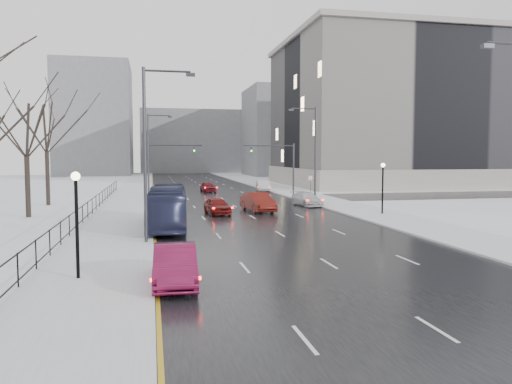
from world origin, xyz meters
TOP-DOWN VIEW (x-y plane):
  - road at (0.00, 60.00)m, footprint 16.00×150.00m
  - cross_road at (0.00, 48.00)m, footprint 130.00×10.00m
  - sidewalk_left at (-10.50, 60.00)m, footprint 5.00×150.00m
  - sidewalk_right at (10.50, 60.00)m, footprint 5.00×150.00m
  - park_strip at (-20.00, 60.00)m, footprint 14.00×150.00m
  - tree_park_d at (-17.80, 34.00)m, footprint 8.75×8.75m
  - tree_park_e at (-18.20, 44.00)m, footprint 9.45×9.45m
  - iron_fence at (-13.00, 30.00)m, footprint 0.06×70.00m
  - streetlight_r_mid at (8.17, 40.00)m, footprint 2.95×0.25m
  - streetlight_l_near at (-8.17, 20.00)m, footprint 2.95×0.25m
  - streetlight_l_far at (-8.17, 52.00)m, footprint 2.95×0.25m
  - lamppost_l at (-11.00, 12.00)m, footprint 0.36×0.36m
  - lamppost_r_mid at (11.00, 30.00)m, footprint 0.36×0.36m
  - mast_signal_right at (7.33, 48.00)m, footprint 6.10×0.33m
  - mast_signal_left at (-7.33, 48.00)m, footprint 6.10×0.33m
  - no_uturn_sign at (9.20, 44.00)m, footprint 0.60×0.06m
  - civic_building at (35.00, 72.00)m, footprint 41.00×31.00m
  - bldg_far_right at (28.00, 115.00)m, footprint 24.00×20.00m
  - bldg_far_left at (-22.00, 125.00)m, footprint 18.00×22.00m
  - bldg_far_center at (4.00, 140.00)m, footprint 30.00×18.00m
  - sedan_left_near at (-7.20, 10.63)m, footprint 1.81×4.75m
  - bus at (-7.00, 26.11)m, footprint 3.05×10.67m
  - sedan_center_near at (-2.58, 33.49)m, footprint 2.18×4.41m
  - sedan_right_near at (1.25, 34.72)m, footprint 2.50×5.42m
  - sedan_right_far at (7.10, 38.64)m, footprint 2.50×4.89m
  - sedan_center_far at (-0.50, 59.30)m, footprint 2.06×4.32m
  - sedan_right_distant at (7.20, 59.20)m, footprint 2.20×4.80m

SIDE VIEW (x-z plane):
  - tree_park_d at x=-17.80m, z-range -6.25..6.25m
  - tree_park_e at x=-18.20m, z-range -6.75..6.75m
  - road at x=0.00m, z-range 0.00..0.04m
  - cross_road at x=0.00m, z-range 0.00..0.04m
  - park_strip at x=-20.00m, z-range 0.00..0.12m
  - sidewalk_left at x=-10.50m, z-range 0.00..0.16m
  - sidewalk_right at x=10.50m, z-range 0.00..0.16m
  - sedan_right_far at x=7.10m, z-range 0.04..1.40m
  - sedan_center_far at x=-0.50m, z-range 0.04..1.47m
  - sedan_center_near at x=-2.58m, z-range 0.04..1.49m
  - sedan_right_distant at x=7.20m, z-range 0.04..1.57m
  - sedan_left_near at x=-7.20m, z-range 0.04..1.59m
  - sedan_right_near at x=1.25m, z-range 0.04..1.76m
  - iron_fence at x=-13.00m, z-range 0.26..1.56m
  - bus at x=-7.00m, z-range 0.04..2.98m
  - no_uturn_sign at x=9.20m, z-range 0.95..3.65m
  - lamppost_l at x=-11.00m, z-range 0.80..5.08m
  - lamppost_r_mid at x=11.00m, z-range 0.80..5.08m
  - mast_signal_right at x=7.33m, z-range 0.86..7.36m
  - mast_signal_left at x=-7.33m, z-range 0.86..7.36m
  - streetlight_r_mid at x=8.17m, z-range 0.62..10.62m
  - streetlight_l_near at x=-8.17m, z-range 0.62..10.62m
  - streetlight_l_far at x=-8.17m, z-range 0.62..10.62m
  - bldg_far_center at x=4.00m, z-range 0.00..18.00m
  - bldg_far_right at x=28.00m, z-range 0.00..22.00m
  - civic_building at x=35.00m, z-range -1.19..23.61m
  - bldg_far_left at x=-22.00m, z-range 0.00..28.00m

